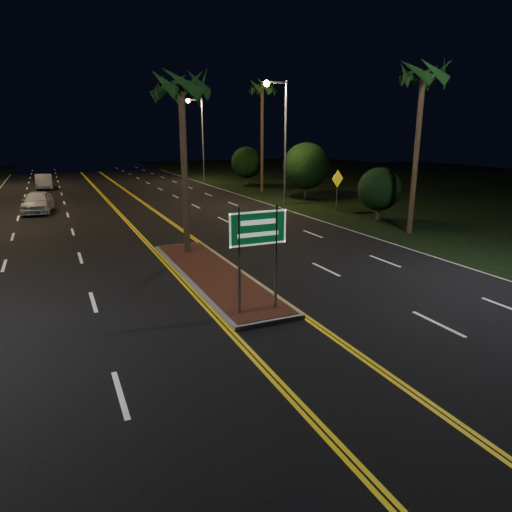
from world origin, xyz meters
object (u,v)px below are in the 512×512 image
highway_sign (258,238)px  car_near (37,200)px  shrub_far (247,162)px  warning_sign (337,184)px  shrub_near (379,189)px  car_far (44,180)px  streetlight_right_mid (281,129)px  shrub_mid (306,166)px  palm_right_near (423,75)px  streetlight_right_far (199,130)px  median_island (213,274)px  palm_median (181,85)px  palm_right_far (262,89)px

highway_sign → car_near: bearing=105.3°
shrub_far → warning_sign: 18.11m
highway_sign → shrub_near: (13.50, 11.20, -0.46)m
car_far → streetlight_right_mid: bearing=-49.3°
shrub_mid → warning_sign: bearing=-99.3°
shrub_far → car_near: shrub_far is taller
highway_sign → palm_right_near: (12.50, 7.20, 5.81)m
highway_sign → streetlight_right_far: (10.61, 39.20, 3.25)m
highway_sign → car_near: 23.92m
palm_right_near → car_near: (-18.79, 15.83, -7.34)m
median_island → shrub_mid: size_ratio=2.22×
palm_median → shrub_near: size_ratio=2.52×
car_near → car_far: 15.11m
palm_median → car_far: 31.66m
car_near → warning_sign: warning_sign is taller
shrub_mid → car_near: shrub_mid is taller
highway_sign → car_far: bearing=98.8°
streetlight_right_mid → palm_median: streetlight_right_mid is taller
streetlight_right_mid → shrub_mid: (3.39, 2.00, -2.93)m
palm_right_far → car_far: 23.20m
car_far → warning_sign: warning_sign is taller
car_near → car_far: bearing=95.8°
shrub_mid → car_near: bearing=174.9°
streetlight_right_mid → warning_sign: bearing=-59.7°
streetlight_right_far → palm_right_far: (2.19, -12.00, 3.49)m
car_near → warning_sign: 20.88m
palm_right_far → shrub_near: bearing=-87.5°
streetlight_right_far → shrub_mid: size_ratio=1.95×
palm_right_far → shrub_far: bearing=80.5°
shrub_far → warning_sign: (-0.80, -18.09, -0.44)m
highway_sign → streetlight_right_mid: size_ratio=0.36×
shrub_mid → shrub_far: 12.01m
streetlight_right_far → shrub_far: 7.56m
streetlight_right_far → median_island: bearing=-106.9°
streetlight_right_far → car_far: bearing=-176.3°
streetlight_right_mid → shrub_mid: bearing=30.6°
streetlight_right_mid → car_near: streetlight_right_mid is taller
highway_sign → palm_median: palm_median is taller
car_near → car_far: size_ratio=1.06×
palm_right_far → shrub_far: 9.13m
palm_median → car_near: palm_median is taller
palm_median → shrub_near: (13.50, 3.50, -5.33)m
car_near → palm_right_near: bearing=-32.8°
streetlight_right_far → shrub_near: size_ratio=2.73×
highway_sign → palm_right_far: 30.81m
median_island → highway_sign: bearing=-90.0°
streetlight_right_far → car_near: bearing=-136.3°
median_island → palm_right_near: palm_right_near is taller
streetlight_right_far → car_near: streetlight_right_far is taller
car_far → car_near: bearing=-91.8°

